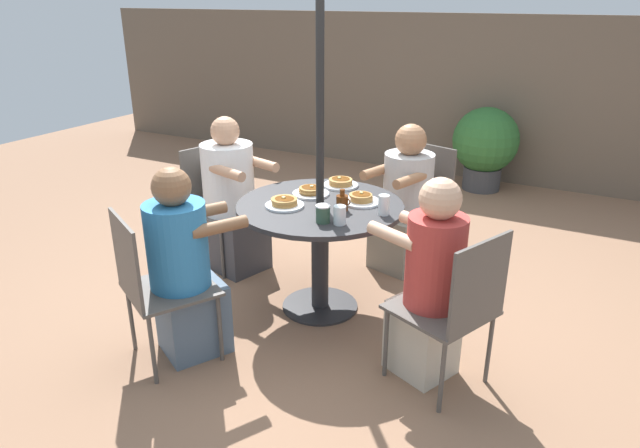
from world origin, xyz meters
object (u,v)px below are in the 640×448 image
(patio_chair_east, at_px, (217,198))
(patio_chair_south, at_px, (153,281))
(patio_chair_north, at_px, (419,197))
(diner_west, at_px, (429,287))
(pancake_plate_b, at_px, (361,199))
(drinking_glass_b, at_px, (340,215))
(patio_table, at_px, (320,225))
(pancake_plate_a, at_px, (284,203))
(diner_east, at_px, (232,202))
(patio_chair_west, at_px, (456,304))
(coffee_cup, at_px, (323,214))
(diner_south, at_px, (185,271))
(diner_north, at_px, (405,204))
(potted_shrub, at_px, (485,144))
(syrup_bottle, at_px, (342,202))
(pancake_plate_d, at_px, (341,183))
(drinking_glass_a, at_px, (384,205))
(pancake_plate_c, at_px, (311,192))

(patio_chair_east, bearing_deg, patio_chair_south, 38.52)
(patio_chair_north, xyz_separation_m, diner_west, (0.53, -1.39, 0.02))
(pancake_plate_b, distance_m, drinking_glass_b, 0.38)
(patio_table, bearing_deg, pancake_plate_a, -139.35)
(diner_east, bearing_deg, drinking_glass_b, 82.20)
(patio_chair_north, bearing_deg, patio_chair_west, 131.76)
(pancake_plate_b, bearing_deg, patio_chair_east, 173.02)
(diner_east, xyz_separation_m, coffee_cup, (1.03, -0.51, 0.27))
(diner_south, height_order, diner_west, diner_west)
(diner_east, xyz_separation_m, diner_west, (1.70, -0.59, 0.01))
(diner_north, distance_m, diner_west, 1.34)
(patio_chair_east, xyz_separation_m, potted_shrub, (1.39, 2.71, -0.02))
(syrup_bottle, bearing_deg, patio_chair_east, 164.85)
(diner_south, distance_m, pancake_plate_d, 1.25)
(syrup_bottle, xyz_separation_m, drinking_glass_a, (0.25, 0.05, 0.01))
(patio_table, distance_m, patio_chair_east, 1.08)
(syrup_bottle, height_order, potted_shrub, potted_shrub)
(diner_south, relative_size, pancake_plate_c, 4.68)
(diner_north, bearing_deg, patio_chair_south, 83.31)
(pancake_plate_d, height_order, drinking_glass_a, drinking_glass_a)
(patio_chair_south, bearing_deg, diner_north, 95.57)
(patio_chair_east, xyz_separation_m, patio_chair_west, (2.03, -0.71, 0.00))
(pancake_plate_d, distance_m, syrup_bottle, 0.46)
(patio_chair_north, bearing_deg, diner_south, 84.43)
(pancake_plate_d, xyz_separation_m, coffee_cup, (0.20, -0.63, 0.03))
(patio_chair_south, xyz_separation_m, patio_chair_west, (1.51, 0.53, 0.00))
(pancake_plate_d, xyz_separation_m, drinking_glass_a, (0.46, -0.36, 0.04))
(drinking_glass_b, bearing_deg, pancake_plate_c, 136.58)
(patio_chair_east, height_order, pancake_plate_d, patio_chair_east)
(patio_chair_west, height_order, pancake_plate_b, patio_chair_west)
(diner_east, bearing_deg, patio_chair_east, -90.00)
(patio_chair_north, relative_size, diner_west, 0.79)
(patio_chair_south, bearing_deg, patio_chair_east, 141.48)
(patio_table, height_order, drinking_glass_b, drinking_glass_b)
(pancake_plate_c, bearing_deg, patio_chair_west, -25.70)
(syrup_bottle, distance_m, drinking_glass_a, 0.25)
(patio_chair_north, distance_m, diner_north, 0.18)
(potted_shrub, bearing_deg, diner_north, -92.68)
(patio_table, distance_m, diner_east, 0.90)
(pancake_plate_d, bearing_deg, patio_table, -84.05)
(drinking_glass_b, bearing_deg, drinking_glass_a, 57.84)
(diner_east, bearing_deg, patio_chair_west, 86.08)
(pancake_plate_b, bearing_deg, diner_south, -124.98)
(diner_north, bearing_deg, diner_west, 131.87)
(drinking_glass_b, bearing_deg, diner_south, -141.49)
(patio_chair_west, bearing_deg, potted_shrub, 33.46)
(diner_south, bearing_deg, diner_east, 141.42)
(drinking_glass_a, bearing_deg, drinking_glass_b, -122.16)
(drinking_glass_b, bearing_deg, diner_east, 156.53)
(potted_shrub, bearing_deg, diner_west, -81.89)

